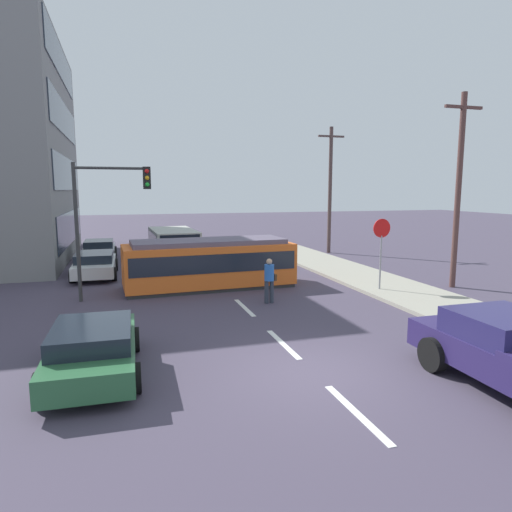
{
  "coord_description": "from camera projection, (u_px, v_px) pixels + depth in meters",
  "views": [
    {
      "loc": [
        -4.12,
        -9.07,
        4.18
      ],
      "look_at": [
        1.03,
        7.98,
        1.54
      ],
      "focal_mm": 31.53,
      "sensor_mm": 36.0,
      "label": 1
    }
  ],
  "objects": [
    {
      "name": "traffic_light_mast",
      "position": [
        106.0,
        205.0,
        16.75
      ],
      "size": [
        2.8,
        0.33,
        5.17
      ],
      "color": "#333333",
      "rests_on": "ground"
    },
    {
      "name": "city_bus",
      "position": [
        173.0,
        242.0,
        27.69
      ],
      "size": [
        2.69,
        5.42,
        1.75
      ],
      "color": "#B7B9AE",
      "rests_on": "ground"
    },
    {
      "name": "parked_sedan_near",
      "position": [
        93.0,
        348.0,
        10.17
      ],
      "size": [
        2.13,
        4.24,
        1.19
      ],
      "color": "#2B603A",
      "rests_on": "ground"
    },
    {
      "name": "lane_stripe_1",
      "position": [
        283.0,
        344.0,
        12.27
      ],
      "size": [
        0.16,
        2.4,
        0.01
      ],
      "primitive_type": "cube",
      "color": "silver",
      "rests_on": "ground"
    },
    {
      "name": "lane_stripe_2",
      "position": [
        244.0,
        308.0,
        16.06
      ],
      "size": [
        0.16,
        2.4,
        0.01
      ],
      "primitive_type": "cube",
      "color": "silver",
      "rests_on": "ground"
    },
    {
      "name": "utility_pole_near",
      "position": [
        458.0,
        188.0,
        18.85
      ],
      "size": [
        1.8,
        0.24,
        8.13
      ],
      "color": "brown",
      "rests_on": "ground"
    },
    {
      "name": "utility_pole_mid",
      "position": [
        330.0,
        188.0,
        29.41
      ],
      "size": [
        1.8,
        0.24,
        8.18
      ],
      "color": "#4E3B3A",
      "rests_on": "ground"
    },
    {
      "name": "pedestrian_crossing",
      "position": [
        269.0,
        278.0,
        16.6
      ],
      "size": [
        0.47,
        0.36,
        1.67
      ],
      "color": "#2F3642",
      "rests_on": "ground"
    },
    {
      "name": "sidewalk_curb_right",
      "position": [
        408.0,
        293.0,
        17.99
      ],
      "size": [
        3.2,
        36.0,
        0.14
      ],
      "primitive_type": "cube",
      "color": "#9B9787",
      "rests_on": "ground"
    },
    {
      "name": "lane_stripe_0",
      "position": [
        356.0,
        413.0,
        8.48
      ],
      "size": [
        0.16,
        2.4,
        0.01
      ],
      "primitive_type": "cube",
      "color": "silver",
      "rests_on": "ground"
    },
    {
      "name": "lane_stripe_3",
      "position": [
        199.0,
        265.0,
        25.27
      ],
      "size": [
        0.16,
        2.4,
        0.01
      ],
      "primitive_type": "cube",
      "color": "silver",
      "rests_on": "ground"
    },
    {
      "name": "lane_stripe_4",
      "position": [
        184.0,
        251.0,
        30.95
      ],
      "size": [
        0.16,
        2.4,
        0.01
      ],
      "primitive_type": "cube",
      "color": "silver",
      "rests_on": "ground"
    },
    {
      "name": "streetcar_tram",
      "position": [
        209.0,
        263.0,
        19.27
      ],
      "size": [
        7.25,
        2.83,
        2.08
      ],
      "color": "orange",
      "rests_on": "ground"
    },
    {
      "name": "ground_plane",
      "position": [
        221.0,
        285.0,
        19.85
      ],
      "size": [
        120.0,
        120.0,
        0.0
      ],
      "primitive_type": "plane",
      "color": "#443D4F"
    },
    {
      "name": "parked_sedan_far",
      "position": [
        99.0,
        249.0,
        26.98
      ],
      "size": [
        1.98,
        4.06,
        1.19
      ],
      "color": "silver",
      "rests_on": "ground"
    },
    {
      "name": "stop_sign",
      "position": [
        381.0,
        239.0,
        18.18
      ],
      "size": [
        0.76,
        0.07,
        2.88
      ],
      "color": "gray",
      "rests_on": "sidewalk_curb_right"
    },
    {
      "name": "parked_sedan_mid",
      "position": [
        95.0,
        264.0,
        21.71
      ],
      "size": [
        2.09,
        4.54,
        1.19
      ],
      "color": "silver",
      "rests_on": "ground"
    }
  ]
}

